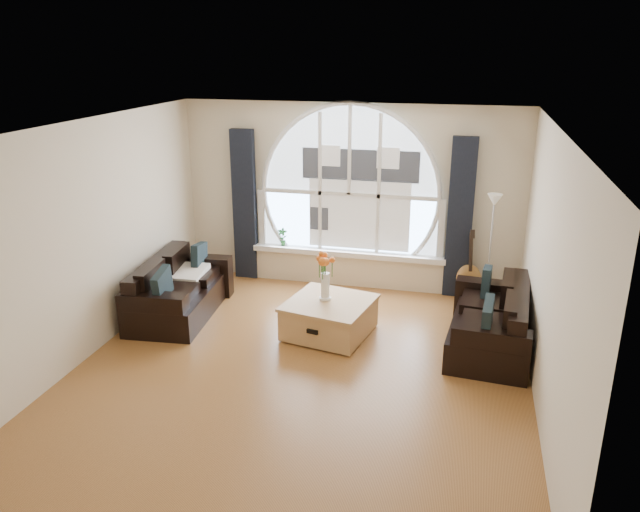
{
  "coord_description": "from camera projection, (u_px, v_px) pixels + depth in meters",
  "views": [
    {
      "loc": [
        1.66,
        -5.93,
        3.48
      ],
      "look_at": [
        0.0,
        0.9,
        1.05
      ],
      "focal_mm": 34.6,
      "sensor_mm": 36.0,
      "label": 1
    }
  ],
  "objects": [
    {
      "name": "wall_front",
      "position": [
        187.0,
        391.0,
        3.99
      ],
      "size": [
        5.0,
        0.01,
        2.7
      ],
      "primitive_type": "cube",
      "color": "beige",
      "rests_on": "ground"
    },
    {
      "name": "window_sill",
      "position": [
        348.0,
        253.0,
        9.22
      ],
      "size": [
        2.9,
        0.22,
        0.08
      ],
      "primitive_type": "cube",
      "color": "white",
      "rests_on": "wall_back"
    },
    {
      "name": "vase_flowers",
      "position": [
        325.0,
        270.0,
        7.58
      ],
      "size": [
        0.24,
        0.24,
        0.7
      ],
      "primitive_type": "cube",
      "color": "white",
      "rests_on": "coffee_chest"
    },
    {
      "name": "attic_slope",
      "position": [
        528.0,
        173.0,
        5.69
      ],
      "size": [
        0.92,
        5.5,
        0.72
      ],
      "primitive_type": "cube",
      "color": "silver",
      "rests_on": "ground"
    },
    {
      "name": "curtain_right",
      "position": [
        460.0,
        219.0,
        8.63
      ],
      "size": [
        0.35,
        0.12,
        2.3
      ],
      "primitive_type": "cube",
      "color": "black",
      "rests_on": "ground"
    },
    {
      "name": "wall_right",
      "position": [
        549.0,
        276.0,
        5.95
      ],
      "size": [
        0.01,
        5.5,
        2.7
      ],
      "primitive_type": "cube",
      "color": "beige",
      "rests_on": "ground"
    },
    {
      "name": "wall_back",
      "position": [
        350.0,
        197.0,
        9.04
      ],
      "size": [
        5.0,
        0.01,
        2.7
      ],
      "primitive_type": "cube",
      "color": "beige",
      "rests_on": "ground"
    },
    {
      "name": "curtain_left",
      "position": [
        245.0,
        205.0,
        9.35
      ],
      "size": [
        0.35,
        0.12,
        2.3
      ],
      "primitive_type": "cube",
      "color": "black",
      "rests_on": "ground"
    },
    {
      "name": "arched_window",
      "position": [
        350.0,
        179.0,
        8.92
      ],
      "size": [
        2.6,
        0.06,
        2.15
      ],
      "primitive_type": "cube",
      "color": "silver",
      "rests_on": "wall_back"
    },
    {
      "name": "coffee_chest",
      "position": [
        329.0,
        316.0,
        7.72
      ],
      "size": [
        1.17,
        1.17,
        0.49
      ],
      "primitive_type": "cube",
      "rotation": [
        0.0,
        0.0,
        -0.2
      ],
      "color": "#B2834E",
      "rests_on": "ground"
    },
    {
      "name": "ground",
      "position": [
        301.0,
        369.0,
        6.95
      ],
      "size": [
        5.0,
        5.5,
        0.01
      ],
      "primitive_type": "cube",
      "color": "brown",
      "rests_on": "ground"
    },
    {
      "name": "ceiling",
      "position": [
        298.0,
        127.0,
        6.07
      ],
      "size": [
        5.0,
        5.5,
        0.01
      ],
      "primitive_type": "cube",
      "color": "silver",
      "rests_on": "ground"
    },
    {
      "name": "floor_lamp",
      "position": [
        490.0,
        252.0,
        8.38
      ],
      "size": [
        0.24,
        0.24,
        1.6
      ],
      "primitive_type": "cube",
      "color": "#B2B2B2",
      "rests_on": "ground"
    },
    {
      "name": "window_frame",
      "position": [
        349.0,
        179.0,
        8.89
      ],
      "size": [
        2.76,
        0.08,
        2.15
      ],
      "primitive_type": "cube",
      "color": "white",
      "rests_on": "wall_back"
    },
    {
      "name": "potted_plant",
      "position": [
        283.0,
        237.0,
        9.39
      ],
      "size": [
        0.15,
        0.11,
        0.27
      ],
      "primitive_type": "imported",
      "rotation": [
        0.0,
        0.0,
        0.11
      ],
      "color": "#1E6023",
      "rests_on": "window_sill"
    },
    {
      "name": "throw_blanket",
      "position": [
        185.0,
        273.0,
        8.43
      ],
      "size": [
        0.58,
        0.58,
        0.1
      ],
      "primitive_type": "cube",
      "rotation": [
        0.0,
        0.0,
        0.05
      ],
      "color": "silver",
      "rests_on": "sofa_left"
    },
    {
      "name": "sofa_left",
      "position": [
        180.0,
        287.0,
        8.24
      ],
      "size": [
        0.99,
        1.77,
        0.75
      ],
      "primitive_type": "cube",
      "rotation": [
        0.0,
        0.0,
        0.09
      ],
      "color": "black",
      "rests_on": "ground"
    },
    {
      "name": "neighbor_house",
      "position": [
        360.0,
        188.0,
        8.91
      ],
      "size": [
        1.7,
        0.02,
        1.5
      ],
      "primitive_type": "cube",
      "color": "silver",
      "rests_on": "wall_back"
    },
    {
      "name": "wall_left",
      "position": [
        90.0,
        239.0,
        7.07
      ],
      "size": [
        0.01,
        5.5,
        2.7
      ],
      "primitive_type": "cube",
      "color": "beige",
      "rests_on": "ground"
    },
    {
      "name": "guitar",
      "position": [
        470.0,
        264.0,
        8.72
      ],
      "size": [
        0.41,
        0.32,
        1.06
      ],
      "primitive_type": "cube",
      "rotation": [
        0.0,
        0.0,
        0.26
      ],
      "color": "olive",
      "rests_on": "ground"
    },
    {
      "name": "sofa_right",
      "position": [
        490.0,
        317.0,
        7.32
      ],
      "size": [
        0.99,
        1.75,
        0.75
      ],
      "primitive_type": "cube",
      "rotation": [
        0.0,
        0.0,
        -0.09
      ],
      "color": "black",
      "rests_on": "ground"
    }
  ]
}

